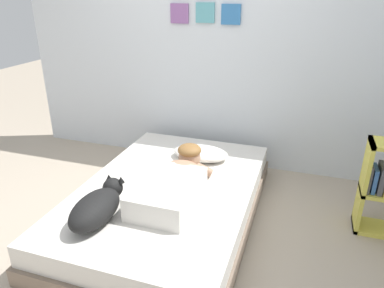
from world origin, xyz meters
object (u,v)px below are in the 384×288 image
object	(u,v)px
cell_phone	(133,191)
coffee_cup	(191,166)
pillow	(201,153)
dog	(98,206)
bed	(169,202)
person_lying	(174,182)

from	to	relation	value
cell_phone	coffee_cup	bearing A→B (deg)	58.31
pillow	coffee_cup	xyz separation A→B (m)	(-0.02, -0.24, -0.02)
coffee_cup	cell_phone	size ratio (longest dim) A/B	0.89
dog	cell_phone	xyz separation A→B (m)	(0.05, 0.40, -0.10)
bed	dog	world-z (taller)	dog
dog	bed	bearing A→B (deg)	64.22
pillow	dog	distance (m)	1.21
pillow	dog	size ratio (longest dim) A/B	0.90
bed	person_lying	world-z (taller)	person_lying
bed	coffee_cup	xyz separation A→B (m)	(0.08, 0.32, 0.19)
person_lying	pillow	bearing A→B (deg)	89.67
person_lying	coffee_cup	xyz separation A→B (m)	(-0.02, 0.43, -0.07)
pillow	person_lying	size ratio (longest dim) A/B	0.57
bed	cell_phone	bearing A→B (deg)	-141.92
person_lying	dog	bearing A→B (deg)	-128.85
bed	dog	xyz separation A→B (m)	(-0.28, -0.58, 0.26)
pillow	person_lying	world-z (taller)	person_lying
coffee_cup	person_lying	bearing A→B (deg)	-87.97
dog	coffee_cup	xyz separation A→B (m)	(0.36, 0.91, -0.07)
person_lying	dog	world-z (taller)	person_lying
person_lying	cell_phone	bearing A→B (deg)	-168.30
person_lying	coffee_cup	world-z (taller)	person_lying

